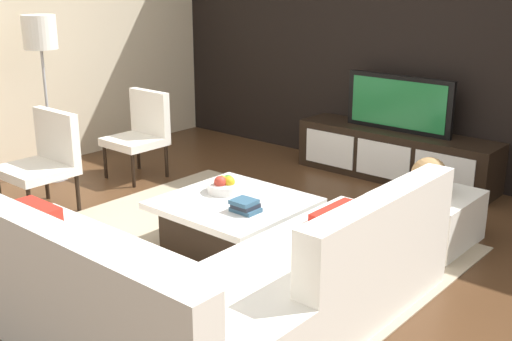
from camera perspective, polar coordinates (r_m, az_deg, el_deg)
The scene contains 15 objects.
ground_plane at distance 4.79m, azimuth -1.90°, elevation -7.55°, with size 14.00×14.00×0.00m, color #4C301C.
feature_wall_back at distance 6.61m, azimuth 14.32°, elevation 11.54°, with size 6.40×0.12×2.80m, color black.
side_wall_left at distance 7.04m, azimuth -20.81°, elevation 11.30°, with size 0.12×5.20×2.80m, color beige.
area_rug at distance 4.85m, azimuth -2.77°, elevation -7.17°, with size 3.05×2.72×0.01m, color tan.
media_console at distance 6.56m, azimuth 12.37°, elevation 1.37°, with size 2.06×0.50×0.50m.
television at distance 6.44m, azimuth 12.68°, elevation 5.88°, with size 1.13×0.06×0.55m.
sectional_couch at distance 3.79m, azimuth -5.26°, elevation -10.03°, with size 2.34×2.34×0.81m.
coffee_table at distance 4.84m, azimuth -1.99°, elevation -4.68°, with size 1.02×0.99×0.38m.
accent_chair_near at distance 5.82m, azimuth -18.38°, elevation 1.24°, with size 0.58×0.54×0.87m.
floor_lamp at distance 6.51m, azimuth -18.76°, elevation 10.81°, with size 0.32×0.32×1.63m.
ottoman at distance 5.13m, azimuth 14.96°, elevation -4.00°, with size 0.70×0.70×0.40m, color white.
fruit_bowl at distance 4.94m, azimuth -2.80°, elevation -1.35°, with size 0.28×0.28×0.14m.
accent_chair_far at distance 6.56m, azimuth -10.24°, elevation 3.67°, with size 0.53×0.51×0.87m.
decorative_ball at distance 5.02m, azimuth 15.26°, elevation -0.40°, with size 0.28×0.28×0.28m, color #AD8451.
book_stack at distance 4.54m, azimuth -0.99°, elevation -3.20°, with size 0.20×0.16×0.09m.
Camera 1 is at (2.94, -3.19, 2.03)m, focal length 44.59 mm.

